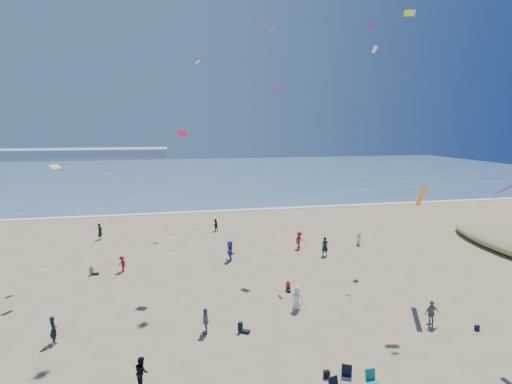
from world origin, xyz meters
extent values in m
cube|color=#476B84|center=(0.00, 95.00, 0.03)|extent=(220.00, 100.00, 0.06)
cube|color=white|center=(0.00, 45.00, 0.04)|extent=(220.00, 1.20, 0.08)
cube|color=#7A8EA8|center=(-60.00, 170.00, 1.60)|extent=(110.00, 20.00, 3.20)
imported|color=black|center=(-11.18, 32.31, 0.95)|extent=(0.72, 0.83, 1.91)
imported|color=#A21718|center=(-7.49, 21.11, 0.72)|extent=(1.01, 1.06, 1.44)
imported|color=black|center=(2.17, 33.46, 0.77)|extent=(0.94, 0.89, 1.53)
imported|color=#A3172E|center=(10.19, 24.51, 0.90)|extent=(1.34, 1.22, 1.80)
imported|color=#3A429F|center=(2.38, 22.14, 0.97)|extent=(0.91, 1.88, 1.95)
imported|color=silver|center=(16.96, 24.32, 0.72)|extent=(0.58, 0.78, 1.44)
imported|color=black|center=(11.94, 21.55, 0.96)|extent=(0.73, 0.50, 1.93)
imported|color=white|center=(5.53, 10.71, 0.85)|extent=(0.90, 0.64, 1.71)
imported|color=gray|center=(-1.09, 8.71, 0.85)|extent=(0.44, 1.01, 1.70)
imported|color=gray|center=(13.44, 6.71, 0.85)|extent=(1.02, 0.47, 1.70)
imported|color=black|center=(-4.64, 4.19, 0.79)|extent=(0.85, 0.94, 1.59)
imported|color=black|center=(-10.10, 9.43, 0.86)|extent=(0.69, 0.75, 1.71)
cube|color=black|center=(4.68, 2.93, 0.19)|extent=(0.30, 0.22, 0.38)
cube|color=black|center=(15.93, 5.53, 0.17)|extent=(0.28, 0.18, 0.34)
cube|color=white|center=(17.67, 24.06, 20.59)|extent=(0.68, 0.57, 0.66)
cube|color=#D5174A|center=(-1.92, 18.70, 12.30)|extent=(0.87, 0.73, 0.43)
cube|color=#E1578E|center=(9.75, 35.37, 24.70)|extent=(0.63, 0.64, 0.58)
cube|color=purple|center=(16.28, 22.37, 22.31)|extent=(0.58, 0.54, 0.66)
cube|color=#552D96|center=(8.45, 18.75, 12.81)|extent=(0.31, 0.79, 0.41)
cube|color=white|center=(0.86, 39.09, 21.08)|extent=(0.81, 0.79, 0.46)
cube|color=#23CED7|center=(-3.58, 26.51, 14.25)|extent=(0.72, 0.43, 0.39)
cube|color=orange|center=(-13.46, 13.16, 9.42)|extent=(0.73, 0.90, 0.49)
cube|color=#C7EB31|center=(15.53, 14.69, 21.51)|extent=(0.88, 0.44, 0.40)
cube|color=blue|center=(-10.70, 25.06, 17.09)|extent=(0.60, 0.60, 0.38)
cube|color=#6B268E|center=(7.03, 22.21, 16.37)|extent=(0.79, 0.91, 0.35)
cube|color=yellow|center=(-11.77, 18.78, 9.77)|extent=(0.77, 0.92, 0.30)
cube|color=orange|center=(15.17, 11.19, 7.73)|extent=(0.35, 2.64, 1.87)
camera|label=1|loc=(-2.79, -14.77, 12.90)|focal=28.00mm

